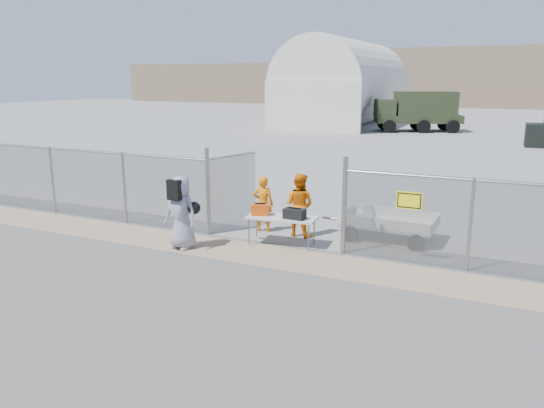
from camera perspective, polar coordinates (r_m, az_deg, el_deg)
The scene contains 14 objects.
ground at distance 12.75m, azimuth -3.85°, elevation -6.71°, with size 160.00×160.00×0.00m, color #4E4E4E.
tarmac_inside at distance 52.96m, azimuth 18.90°, elevation 7.93°, with size 160.00×80.00×0.01m, color gray.
dirt_strip at distance 13.58m, azimuth -1.80°, elevation -5.38°, with size 44.00×1.60×0.01m, color #957C5F.
distant_hills at distance 88.46m, azimuth 25.19°, elevation 12.22°, with size 140.00×6.00×9.00m, color #7F684F, non-canonical shape.
chain_link_fence at distance 14.14m, azimuth 0.00°, elevation 0.00°, with size 40.00×0.20×2.20m, color gray, non-canonical shape.
quonset_hangar at distance 52.89m, azimuth 7.90°, elevation 12.84°, with size 9.00×18.00×8.00m, color beige, non-canonical shape.
folding_table at distance 14.20m, azimuth 1.04°, elevation -2.90°, with size 1.85×0.77×0.78m, color beige, non-canonical shape.
orange_bag at distance 14.24m, azimuth -1.25°, elevation -0.60°, with size 0.47×0.32×0.30m, color #E44D0B.
black_duffel at distance 13.87m, azimuth 2.44°, elevation -1.06°, with size 0.55×0.32×0.27m, color black.
security_worker_left at distance 15.34m, azimuth -0.95°, elevation -0.00°, with size 0.60×0.39×1.64m, color orange.
security_worker_right at distance 14.91m, azimuth 2.95°, elevation -0.09°, with size 0.88×0.68×1.81m, color orange.
visitor at distance 13.97m, azimuth -9.76°, elevation -0.92°, with size 0.95×0.62×1.94m, color gray.
utility_trailer at distance 15.04m, azimuth 12.49°, elevation -2.27°, with size 3.26×1.68×0.79m, color beige, non-canonical shape.
military_truck at distance 46.50m, azimuth 15.45°, elevation 9.55°, with size 6.95×2.57×3.32m, color #2B341D, non-canonical shape.
Camera 1 is at (5.84, -10.46, 4.37)m, focal length 35.00 mm.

